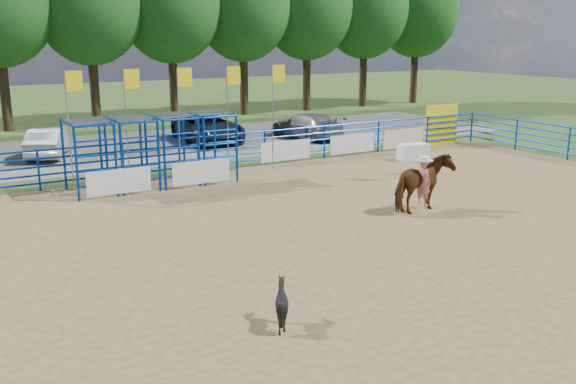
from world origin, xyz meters
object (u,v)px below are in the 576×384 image
object	(u,v)px
horse_and_rider	(423,182)
car_c	(208,127)
car_b	(48,142)
car_d	(307,126)
announcer_table	(413,152)
calf	(282,304)

from	to	relation	value
horse_and_rider	car_c	bearing A→B (deg)	91.95
car_b	car_d	size ratio (longest dim) A/B	0.87
announcer_table	car_c	xyz separation A→B (m)	(-5.85, 9.01, 0.40)
car_c	car_d	xyz separation A→B (m)	(5.01, -1.50, -0.10)
calf	car_b	bearing A→B (deg)	-17.34
horse_and_rider	calf	size ratio (longest dim) A/B	2.85
announcer_table	calf	xyz separation A→B (m)	(-13.07, -11.29, 0.08)
car_c	car_d	world-z (taller)	car_c
calf	car_d	distance (m)	22.42
horse_and_rider	car_b	size ratio (longest dim) A/B	0.61
car_c	horse_and_rider	bearing A→B (deg)	-83.67
calf	car_d	bearing A→B (deg)	-52.02
calf	horse_and_rider	bearing A→B (deg)	-77.55
car_b	car_c	xyz separation A→B (m)	(7.80, 0.15, 0.10)
announcer_table	car_b	world-z (taller)	car_b
car_b	announcer_table	bearing A→B (deg)	167.37
calf	announcer_table	bearing A→B (deg)	-68.17
horse_and_rider	car_d	xyz separation A→B (m)	(4.48, 14.06, -0.30)
calf	car_c	world-z (taller)	car_c
calf	car_d	xyz separation A→B (m)	(12.23, 18.80, 0.23)
car_c	car_d	distance (m)	5.23
announcer_table	car_c	distance (m)	10.75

